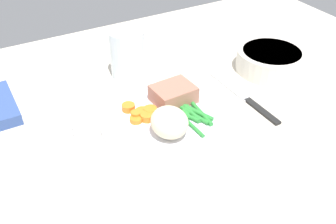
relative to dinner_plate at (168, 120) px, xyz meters
The scene contains 10 objects.
dining_table 4.29cm from the dinner_plate, ahead, with size 120.00×90.00×2.00cm.
dinner_plate is the anchor object (origin of this frame).
meat_portion 5.51cm from the dinner_plate, 49.40° to the left, with size 7.45×6.06×3.11cm, color #A86B56.
mashed_potatoes 5.83cm from the dinner_plate, 116.57° to the right, with size 6.05×6.77×4.91cm, color beige.
carrot_slices 4.97cm from the dinner_plate, 147.45° to the left, with size 5.44×6.57×1.29cm.
green_beans 4.24cm from the dinner_plate, 26.11° to the right, with size 5.82×10.43×0.89cm.
fork 15.56cm from the dinner_plate, behind, with size 1.44×16.60×0.40cm.
knife 16.95cm from the dinner_plate, ahead, with size 1.70×20.50×0.64cm.
water_glass 19.37cm from the dinner_plate, 86.47° to the left, with size 7.39×7.39×10.09cm.
salad_bowl 29.19cm from the dinner_plate, 11.69° to the left, with size 14.52×14.52×4.59cm.
Camera 1 is at (-31.37, -48.68, 45.57)cm, focal length 42.50 mm.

